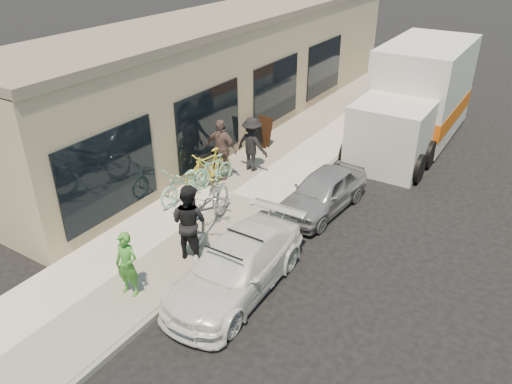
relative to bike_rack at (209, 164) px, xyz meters
The scene contains 17 objects.
ground 4.52m from the bike_rack, 47.74° to the right, with size 120.00×120.00×0.00m, color black.
sidewalk 1.22m from the bike_rack, 16.96° to the right, with size 3.00×34.00×0.15m, color beige.
curb 2.65m from the bike_rack, ahead, with size 0.12×34.00×0.13m, color gray.
storefront 5.38m from the bike_rack, 115.53° to the left, with size 3.60×20.00×4.22m.
bike_rack is the anchor object (origin of this frame).
sandwich_board 3.02m from the bike_rack, 91.79° to the left, with size 0.68×0.69×0.98m.
sedan_white 4.94m from the bike_rack, 46.30° to the right, with size 1.76×4.04×1.20m.
sedan_silver 3.52m from the bike_rack, ahead, with size 1.32×3.27×1.11m, color #97989D.
moving_truck 7.92m from the bike_rack, 59.28° to the left, with size 2.65×6.87×3.36m.
tandem_bike 2.76m from the bike_rack, 52.11° to the right, with size 0.89×2.54×1.33m, color #AAAAAC.
woman_rider 5.33m from the bike_rack, 71.02° to the right, with size 0.53×0.35×1.46m, color #3F8A2E.
man_standing 3.86m from the bike_rack, 59.43° to the right, with size 0.89×0.69×1.83m, color black.
cruiser_bike_a 0.30m from the bike_rack, 23.97° to the right, with size 0.41×1.47×0.88m, color #8ACEB7.
cruiser_bike_b 1.27m from the bike_rack, 84.93° to the right, with size 0.67×1.92×1.01m, color #8ACEB7.
cruiser_bike_c 0.30m from the bike_rack, 57.11° to the right, with size 0.51×1.80×1.08m, color yellow.
bystander_a 1.50m from the bike_rack, 63.05° to the left, with size 1.10×0.63×1.70m, color black.
bystander_b 0.56m from the bike_rack, 66.05° to the left, with size 1.08×0.45×1.84m, color brown.
Camera 1 is at (5.33, -7.24, 7.00)m, focal length 35.00 mm.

